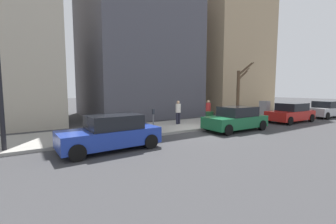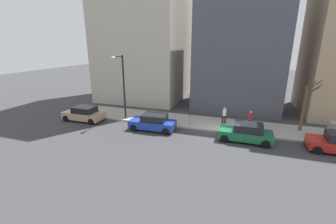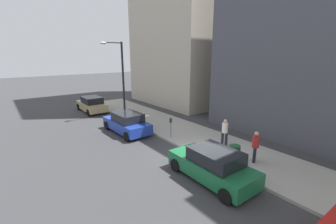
# 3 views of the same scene
# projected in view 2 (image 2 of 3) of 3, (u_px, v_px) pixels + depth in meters

# --- Properties ---
(ground_plane) EXTENTS (120.00, 120.00, 0.00)m
(ground_plane) POSITION_uv_depth(u_px,v_px,m) (224.00, 133.00, 20.13)
(ground_plane) COLOR #38383A
(sidewalk) EXTENTS (4.00, 36.00, 0.15)m
(sidewalk) POSITION_uv_depth(u_px,v_px,m) (226.00, 125.00, 21.92)
(sidewalk) COLOR #9E9B93
(sidewalk) RESTS_ON ground
(parked_car_green) EXTENTS (1.99, 4.23, 1.52)m
(parked_car_green) POSITION_uv_depth(u_px,v_px,m) (246.00, 133.00, 18.33)
(parked_car_green) COLOR #196038
(parked_car_green) RESTS_ON ground
(parked_car_blue) EXTENTS (2.04, 4.26, 1.52)m
(parked_car_blue) POSITION_uv_depth(u_px,v_px,m) (153.00, 122.00, 20.77)
(parked_car_blue) COLOR #1E389E
(parked_car_blue) RESTS_ON ground
(parked_car_tan) EXTENTS (1.92, 4.20, 1.52)m
(parked_car_tan) POSITION_uv_depth(u_px,v_px,m) (84.00, 114.00, 23.30)
(parked_car_tan) COLOR tan
(parked_car_tan) RESTS_ON ground
(parking_meter) EXTENTS (0.14, 0.10, 1.35)m
(parking_meter) POSITION_uv_depth(u_px,v_px,m) (190.00, 118.00, 21.28)
(parking_meter) COLOR slate
(parking_meter) RESTS_ON sidewalk
(utility_box) EXTENTS (0.83, 0.61, 1.43)m
(utility_box) POSITION_uv_depth(u_px,v_px,m) (332.00, 131.00, 18.45)
(utility_box) COLOR #A8A399
(utility_box) RESTS_ON sidewalk
(streetlamp) EXTENTS (1.97, 0.32, 6.50)m
(streetlamp) POSITION_uv_depth(u_px,v_px,m) (122.00, 82.00, 22.38)
(streetlamp) COLOR black
(streetlamp) RESTS_ON sidewalk
(bare_tree) EXTENTS (1.30, 1.16, 4.78)m
(bare_tree) POSITION_uv_depth(u_px,v_px,m) (304.00, 107.00, 19.76)
(bare_tree) COLOR brown
(bare_tree) RESTS_ON sidewalk
(trash_bin) EXTENTS (0.56, 0.56, 0.90)m
(trash_bin) POSITION_uv_depth(u_px,v_px,m) (242.00, 126.00, 20.32)
(trash_bin) COLOR #14381E
(trash_bin) RESTS_ON sidewalk
(pedestrian_near_meter) EXTENTS (0.37, 0.36, 1.66)m
(pedestrian_near_meter) POSITION_uv_depth(u_px,v_px,m) (250.00, 118.00, 20.73)
(pedestrian_near_meter) COLOR #1E1E2D
(pedestrian_near_meter) RESTS_ON sidewalk
(pedestrian_midblock) EXTENTS (0.36, 0.39, 1.66)m
(pedestrian_midblock) POSITION_uv_depth(u_px,v_px,m) (224.00, 114.00, 21.95)
(pedestrian_midblock) COLOR #1E1E2D
(pedestrian_midblock) RESTS_ON sidewalk
(office_block_center) EXTENTS (9.90, 9.90, 15.41)m
(office_block_center) POSITION_uv_depth(u_px,v_px,m) (240.00, 44.00, 27.26)
(office_block_center) COLOR #4C4C56
(office_block_center) RESTS_ON ground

